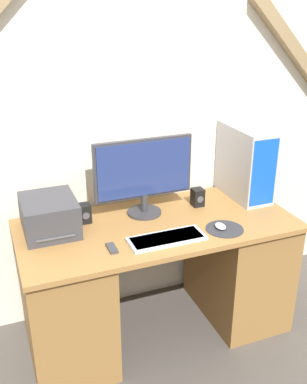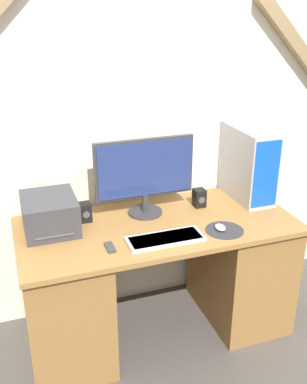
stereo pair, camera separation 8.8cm
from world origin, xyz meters
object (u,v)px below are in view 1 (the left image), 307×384
at_px(mouse, 220,226).
at_px(speaker_left, 84,213).
at_px(keyboard, 167,239).
at_px(printer, 49,215).
at_px(monitor, 144,172).
at_px(speaker_right, 198,197).
at_px(remote_control, 112,248).
at_px(computer_tower, 245,162).

height_order(mouse, speaker_left, speaker_left).
bearing_deg(keyboard, printer, 149.19).
bearing_deg(monitor, printer, -177.88).
xyz_separation_m(keyboard, speaker_left, (-0.36, 0.38, 0.05)).
xyz_separation_m(speaker_left, speaker_right, (0.72, -0.03, 0.00)).
bearing_deg(speaker_left, remote_control, -81.03).
height_order(computer_tower, speaker_right, computer_tower).
bearing_deg(mouse, computer_tower, 44.59).
bearing_deg(speaker_right, keyboard, -136.13).
bearing_deg(mouse, printer, 159.84).
relative_size(computer_tower, speaker_left, 4.14).
distance_m(monitor, speaker_right, 0.41).
bearing_deg(remote_control, speaker_left, 98.97).
bearing_deg(speaker_right, computer_tower, 5.14).
xyz_separation_m(speaker_left, remote_control, (0.06, -0.36, -0.05)).
distance_m(speaker_right, remote_control, 0.74).
xyz_separation_m(keyboard, mouse, (0.33, 0.01, 0.01)).
bearing_deg(remote_control, mouse, -0.61).
xyz_separation_m(monitor, speaker_left, (-0.36, 0.02, -0.21)).
bearing_deg(printer, speaker_right, 0.21).
xyz_separation_m(monitor, speaker_right, (0.35, -0.02, -0.21)).
bearing_deg(monitor, speaker_left, 177.44).
xyz_separation_m(keyboard, remote_control, (-0.31, 0.01, -0.00)).
distance_m(mouse, speaker_right, 0.34).
height_order(monitor, printer, monitor).
height_order(computer_tower, remote_control, computer_tower).
xyz_separation_m(computer_tower, remote_control, (-1.01, -0.36, -0.23)).
height_order(computer_tower, speaker_left, computer_tower).
bearing_deg(mouse, speaker_left, 152.12).
relative_size(computer_tower, printer, 1.31).
bearing_deg(remote_control, keyboard, -2.63).
bearing_deg(monitor, remote_control, -131.66).
distance_m(keyboard, computer_tower, 0.83).
distance_m(mouse, computer_tower, 0.57).
xyz_separation_m(mouse, printer, (-0.90, 0.33, 0.08)).
height_order(keyboard, speaker_left, speaker_left).
relative_size(printer, speaker_left, 3.16).
relative_size(computer_tower, speaker_right, 4.14).
distance_m(printer, remote_control, 0.43).
distance_m(computer_tower, speaker_left, 1.08).
bearing_deg(keyboard, speaker_right, 43.87).
relative_size(computer_tower, remote_control, 4.62).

